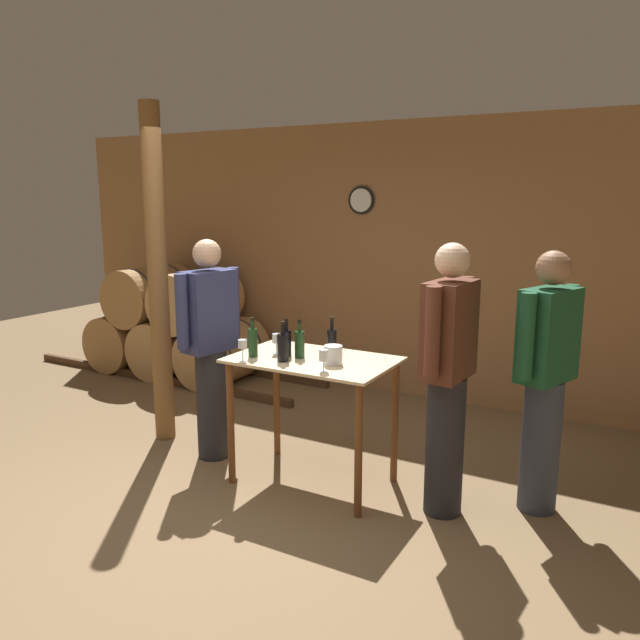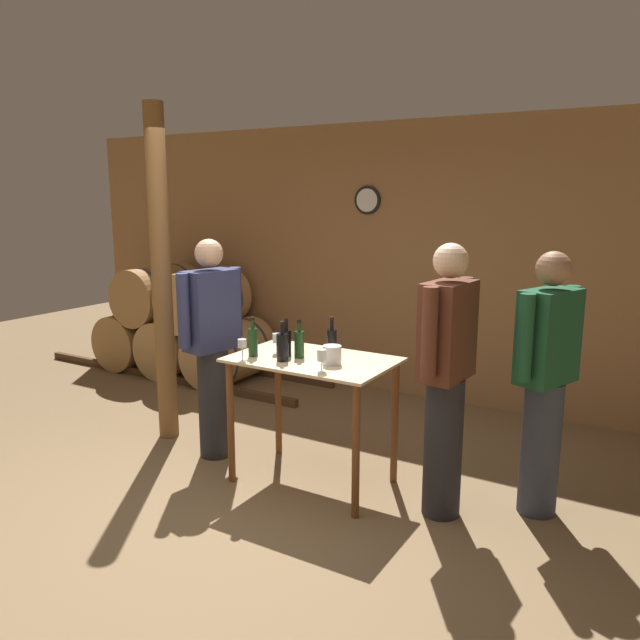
# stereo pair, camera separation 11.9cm
# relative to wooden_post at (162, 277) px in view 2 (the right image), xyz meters

# --- Properties ---
(ground_plane) EXTENTS (14.00, 14.00, 0.00)m
(ground_plane) POSITION_rel_wooden_post_xyz_m (1.26, -0.92, -1.35)
(ground_plane) COLOR brown
(back_wall) EXTENTS (8.40, 0.08, 2.70)m
(back_wall) POSITION_rel_wooden_post_xyz_m (1.26, 2.10, 0.00)
(back_wall) COLOR #996B42
(back_wall) RESTS_ON ground_plane
(barrel_rack) EXTENTS (3.56, 0.89, 1.21)m
(barrel_rack) POSITION_rel_wooden_post_xyz_m (-1.23, 1.49, -0.81)
(barrel_rack) COLOR #4C331E
(barrel_rack) RESTS_ON ground_plane
(tasting_table) EXTENTS (1.11, 0.70, 0.90)m
(tasting_table) POSITION_rel_wooden_post_xyz_m (1.49, -0.11, -0.62)
(tasting_table) COLOR beige
(tasting_table) RESTS_ON ground_plane
(wooden_post) EXTENTS (0.16, 0.16, 2.70)m
(wooden_post) POSITION_rel_wooden_post_xyz_m (0.00, 0.00, 0.00)
(wooden_post) COLOR brown
(wooden_post) RESTS_ON ground_plane
(wine_bottle_far_left) EXTENTS (0.07, 0.07, 0.28)m
(wine_bottle_far_left) POSITION_rel_wooden_post_xyz_m (1.11, -0.27, -0.34)
(wine_bottle_far_left) COLOR #193819
(wine_bottle_far_left) RESTS_ON tasting_table
(wine_bottle_left) EXTENTS (0.07, 0.07, 0.26)m
(wine_bottle_left) POSITION_rel_wooden_post_xyz_m (1.30, -0.15, -0.35)
(wine_bottle_left) COLOR black
(wine_bottle_left) RESTS_ON tasting_table
(wine_bottle_center) EXTENTS (0.08, 0.08, 0.27)m
(wine_bottle_center) POSITION_rel_wooden_post_xyz_m (1.35, -0.27, -0.35)
(wine_bottle_center) COLOR black
(wine_bottle_center) RESTS_ON tasting_table
(wine_bottle_right) EXTENTS (0.07, 0.07, 0.26)m
(wine_bottle_right) POSITION_rel_wooden_post_xyz_m (1.40, -0.14, -0.35)
(wine_bottle_right) COLOR #193819
(wine_bottle_right) RESTS_ON tasting_table
(wine_bottle_far_right) EXTENTS (0.07, 0.07, 0.27)m
(wine_bottle_far_right) POSITION_rel_wooden_post_xyz_m (1.56, 0.04, -0.35)
(wine_bottle_far_right) COLOR black
(wine_bottle_far_right) RESTS_ON tasting_table
(wine_glass_near_left) EXTENTS (0.06, 0.06, 0.15)m
(wine_glass_near_left) POSITION_rel_wooden_post_xyz_m (1.11, -0.39, -0.34)
(wine_glass_near_left) COLOR silver
(wine_glass_near_left) RESTS_ON tasting_table
(wine_glass_near_center) EXTENTS (0.06, 0.06, 0.14)m
(wine_glass_near_center) POSITION_rel_wooden_post_xyz_m (1.21, -0.12, -0.34)
(wine_glass_near_center) COLOR silver
(wine_glass_near_center) RESTS_ON tasting_table
(wine_glass_near_right) EXTENTS (0.06, 0.06, 0.14)m
(wine_glass_near_right) POSITION_rel_wooden_post_xyz_m (1.71, -0.35, -0.35)
(wine_glass_near_right) COLOR silver
(wine_glass_near_right) RESTS_ON tasting_table
(ice_bucket) EXTENTS (0.12, 0.12, 0.13)m
(ice_bucket) POSITION_rel_wooden_post_xyz_m (1.68, -0.17, -0.38)
(ice_bucket) COLOR silver
(ice_bucket) RESTS_ON tasting_table
(person_host) EXTENTS (0.29, 0.58, 1.68)m
(person_host) POSITION_rel_wooden_post_xyz_m (0.60, -0.10, -0.46)
(person_host) COLOR #232328
(person_host) RESTS_ON ground_plane
(person_visitor_with_scarf) EXTENTS (0.34, 0.56, 1.67)m
(person_visitor_with_scarf) POSITION_rel_wooden_post_xyz_m (2.95, 0.27, -0.46)
(person_visitor_with_scarf) COLOR #333847
(person_visitor_with_scarf) RESTS_ON ground_plane
(person_visitor_bearded) EXTENTS (0.25, 0.59, 1.72)m
(person_visitor_bearded) POSITION_rel_wooden_post_xyz_m (2.43, -0.07, -0.44)
(person_visitor_bearded) COLOR #232328
(person_visitor_bearded) RESTS_ON ground_plane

